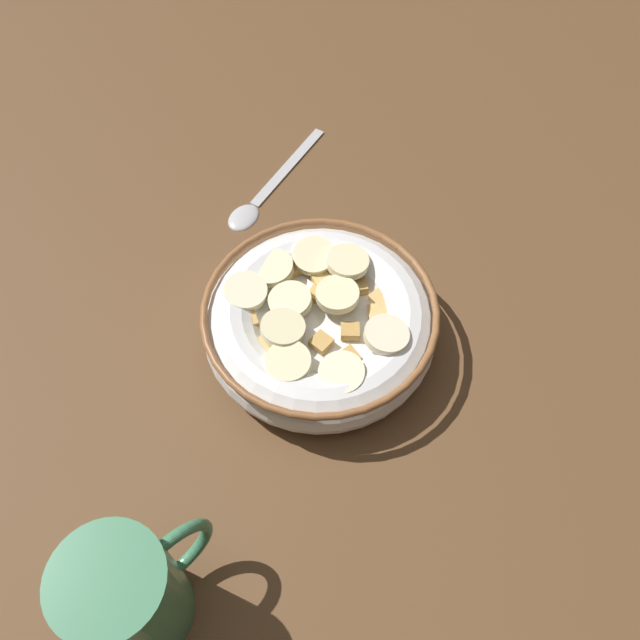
% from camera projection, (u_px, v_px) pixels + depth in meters
% --- Properties ---
extents(ground_plane, '(1.27, 1.27, 0.02)m').
position_uv_depth(ground_plane, '(320.00, 345.00, 0.58)').
color(ground_plane, brown).
extents(cereal_bowl, '(0.19, 0.19, 0.05)m').
position_uv_depth(cereal_bowl, '(320.00, 322.00, 0.54)').
color(cereal_bowl, white).
rests_on(cereal_bowl, ground_plane).
extents(spoon, '(0.16, 0.06, 0.01)m').
position_uv_depth(spoon, '(261.00, 196.00, 0.65)').
color(spoon, '#B7B7BC').
rests_on(spoon, ground_plane).
extents(coffee_mug, '(0.10, 0.07, 0.10)m').
position_uv_depth(coffee_mug, '(129.00, 594.00, 0.41)').
color(coffee_mug, '#3F7F59').
rests_on(coffee_mug, ground_plane).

